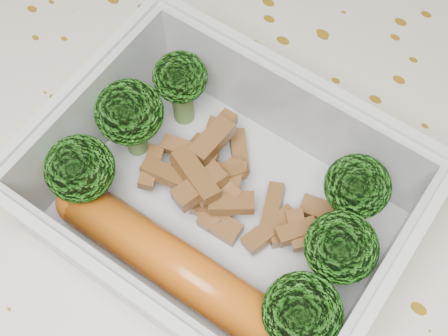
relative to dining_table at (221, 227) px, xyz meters
The scene contains 6 objects.
dining_table is the anchor object (origin of this frame).
tablecloth 0.05m from the dining_table, ahead, with size 1.46×0.96×0.19m.
lunch_container 0.12m from the dining_table, 52.44° to the right, with size 0.20×0.16×0.07m.
broccoli_florets 0.14m from the dining_table, 46.77° to the right, with size 0.18×0.11×0.06m.
meat_pile 0.11m from the dining_table, 47.18° to the right, with size 0.12×0.07×0.03m.
sausage 0.13m from the dining_table, 69.84° to the right, with size 0.17×0.03×0.03m.
Camera 1 is at (0.10, -0.14, 1.10)m, focal length 50.00 mm.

